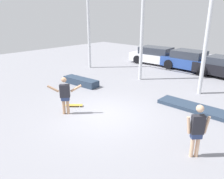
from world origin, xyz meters
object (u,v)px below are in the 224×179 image
grind_box (81,81)px  manual_pad (195,108)px  skateboarder (65,94)px  parked_car_white (157,56)px  skateboard (74,105)px  bystander (197,129)px  parked_car_blue (190,61)px

grind_box → manual_pad: bearing=9.8°
skateboarder → parked_car_white: bearing=56.5°
skateboarder → skateboard: size_ratio=2.27×
skateboard → manual_pad: manual_pad is taller
parked_car_white → bystander: bearing=-56.7°
manual_pad → parked_car_white: size_ratio=0.69×
manual_pad → parked_car_white: (-6.29, 6.88, 0.60)m
parked_car_blue → bystander: size_ratio=2.53×
skateboard → bystander: 5.60m
parked_car_white → bystander: bystander is taller
skateboarder → parked_car_white: 11.27m
manual_pad → parked_car_blue: size_ratio=0.78×
skateboard → manual_pad: bearing=-3.5°
skateboard → parked_car_blue: parked_car_blue is taller
manual_pad → bystander: (1.36, -3.29, 0.84)m
skateboarder → manual_pad: bearing=1.0°
skateboarder → grind_box: size_ratio=0.68×
grind_box → parked_car_white: bearing=88.6°
manual_pad → bystander: bystander is taller
skateboarder → parked_car_blue: size_ratio=0.38×
skateboard → parked_car_white: parked_car_white is taller
skateboarder → bystander: bearing=-37.3°
parked_car_blue → bystander: 11.13m
grind_box → parked_car_white: size_ratio=0.50×
grind_box → parked_car_white: 8.02m
parked_car_white → grind_box: bearing=-95.0°
grind_box → manual_pad: 6.57m
skateboarder → grind_box: 4.07m
skateboard → grind_box: bearing=92.4°
skateboarder → bystander: size_ratio=0.97×
bystander → parked_car_white: bearing=-98.4°
skateboard → grind_box: (-2.31, 2.29, 0.13)m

